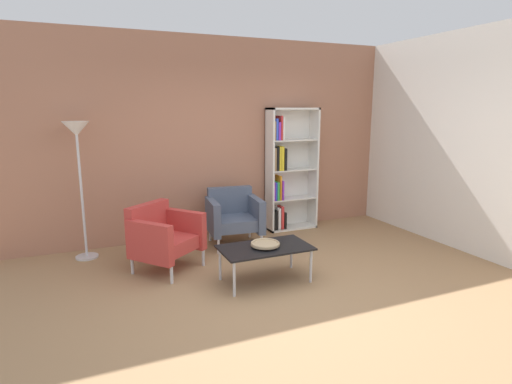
# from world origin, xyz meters

# --- Properties ---
(ground_plane) EXTENTS (8.32, 8.32, 0.00)m
(ground_plane) POSITION_xyz_m (0.00, 0.00, 0.00)
(ground_plane) COLOR #9E7751
(brick_back_panel) EXTENTS (6.40, 0.12, 2.90)m
(brick_back_panel) POSITION_xyz_m (0.00, 2.46, 1.45)
(brick_back_panel) COLOR #A87056
(brick_back_panel) RESTS_ON ground_plane
(plaster_right_partition) EXTENTS (0.12, 5.20, 2.90)m
(plaster_right_partition) POSITION_xyz_m (2.86, 0.60, 1.45)
(plaster_right_partition) COLOR silver
(plaster_right_partition) RESTS_ON ground_plane
(bookshelf_tall) EXTENTS (0.80, 0.30, 1.90)m
(bookshelf_tall) POSITION_xyz_m (1.10, 2.25, 0.93)
(bookshelf_tall) COLOR silver
(bookshelf_tall) RESTS_ON ground_plane
(coffee_table_low) EXTENTS (1.00, 0.56, 0.40)m
(coffee_table_low) POSITION_xyz_m (-0.05, 0.51, 0.37)
(coffee_table_low) COLOR black
(coffee_table_low) RESTS_ON ground_plane
(decorative_bowl) EXTENTS (0.32, 0.32, 0.05)m
(decorative_bowl) POSITION_xyz_m (-0.05, 0.51, 0.43)
(decorative_bowl) COLOR tan
(decorative_bowl) RESTS_ON coffee_table_low
(armchair_by_bookshelf) EXTENTS (0.78, 0.73, 0.78)m
(armchair_by_bookshelf) POSITION_xyz_m (0.07, 1.86, 0.41)
(armchair_by_bookshelf) COLOR #4C566B
(armchair_by_bookshelf) RESTS_ON ground_plane
(armchair_spare_guest) EXTENTS (0.95, 0.94, 0.78)m
(armchair_spare_guest) POSITION_xyz_m (-1.02, 1.31, 0.41)
(armchair_spare_guest) COLOR #B73833
(armchair_spare_guest) RESTS_ON ground_plane
(floor_lamp_torchiere) EXTENTS (0.32, 0.32, 1.74)m
(floor_lamp_torchiere) POSITION_xyz_m (-1.87, 2.08, 1.45)
(floor_lamp_torchiere) COLOR silver
(floor_lamp_torchiere) RESTS_ON ground_plane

